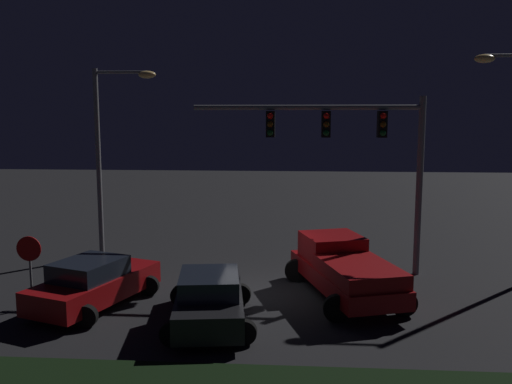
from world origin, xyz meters
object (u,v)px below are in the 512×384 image
object	(u,v)px
pickup_truck	(343,266)
stop_sign	(30,258)
street_lamp_left	(110,139)
car_sedan_far	(210,298)
traffic_signal_gantry	(352,141)
car_sedan	(94,283)

from	to	relation	value
pickup_truck	stop_sign	bearing A→B (deg)	83.71
street_lamp_left	stop_sign	bearing A→B (deg)	-94.55
pickup_truck	street_lamp_left	xyz separation A→B (m)	(-9.04, 4.35, 3.86)
car_sedan_far	street_lamp_left	distance (m)	9.64
traffic_signal_gantry	pickup_truck	bearing A→B (deg)	-100.15
car_sedan	stop_sign	distance (m)	2.04
car_sedan	street_lamp_left	distance (m)	7.34
traffic_signal_gantry	street_lamp_left	size ratio (longest dim) A/B	1.09
car_sedan_far	traffic_signal_gantry	xyz separation A→B (m)	(4.41, 5.35, 4.16)
traffic_signal_gantry	stop_sign	distance (m)	11.45
street_lamp_left	pickup_truck	bearing A→B (deg)	-25.73
car_sedan	traffic_signal_gantry	size ratio (longest dim) A/B	0.57
pickup_truck	car_sedan	world-z (taller)	pickup_truck
street_lamp_left	stop_sign	size ratio (longest dim) A/B	3.44
car_sedan	car_sedan_far	distance (m)	3.91
pickup_truck	car_sedan	size ratio (longest dim) A/B	1.21
car_sedan_far	traffic_signal_gantry	world-z (taller)	traffic_signal_gantry
traffic_signal_gantry	stop_sign	bearing A→B (deg)	-155.91
street_lamp_left	stop_sign	world-z (taller)	street_lamp_left
car_sedan	street_lamp_left	bearing A→B (deg)	32.66
car_sedan_far	stop_sign	xyz separation A→B (m)	(-5.59, 0.88, 0.82)
pickup_truck	car_sedan_far	xyz separation A→B (m)	(-3.94, -2.72, -0.26)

